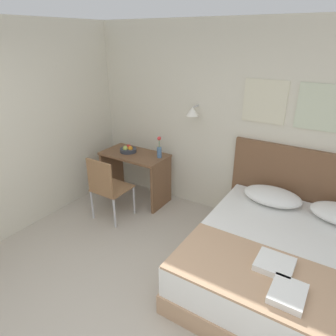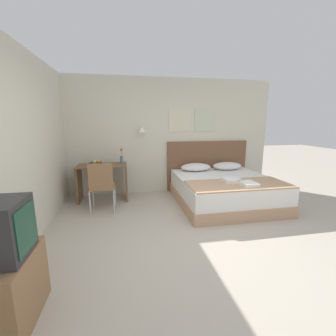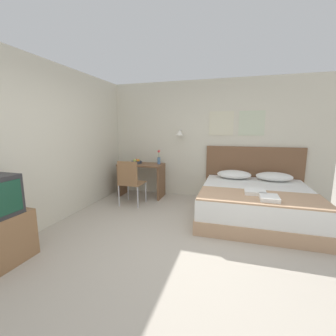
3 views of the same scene
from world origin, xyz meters
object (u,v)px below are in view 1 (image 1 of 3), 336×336
object	(u,v)px
pillow_left	(272,196)
throw_blanket	(277,281)
folded_towel_mid_bed	(288,294)
fruit_bowl	(128,150)
desk_chair	(106,185)
folded_towel_near_foot	(275,264)
desk	(135,169)
headboard	(310,197)
bed	(287,266)
flower_vase	(159,150)

from	to	relation	value
pillow_left	throw_blanket	size ratio (longest dim) A/B	0.38
folded_towel_mid_bed	fruit_bowl	world-z (taller)	fruit_bowl
folded_towel_mid_bed	desk_chair	world-z (taller)	desk_chair
folded_towel_near_foot	desk	bearing A→B (deg)	155.48
desk	desk_chair	world-z (taller)	desk_chair
headboard	desk_chair	size ratio (longest dim) A/B	2.13
folded_towel_near_foot	desk_chair	distance (m)	2.41
folded_towel_near_foot	desk	world-z (taller)	desk
desk_chair	desk	bearing A→B (deg)	93.58
bed	folded_towel_near_foot	xyz separation A→B (m)	(-0.06, -0.44, 0.33)
desk	throw_blanket	bearing A→B (deg)	-26.63
desk_chair	pillow_left	bearing A→B (deg)	20.24
desk	flower_vase	size ratio (longest dim) A/B	3.16
bed	folded_towel_near_foot	bearing A→B (deg)	-97.71
desk	fruit_bowl	bearing A→B (deg)	177.44
flower_vase	fruit_bowl	bearing A→B (deg)	-172.68
desk_chair	fruit_bowl	xyz separation A→B (m)	(-0.17, 0.70, 0.27)
bed	throw_blanket	xyz separation A→B (m)	(0.00, -0.58, 0.29)
throw_blanket	desk	size ratio (longest dim) A/B	1.80
folded_towel_near_foot	desk	xyz separation A→B (m)	(-2.42, 1.10, -0.08)
fruit_bowl	desk	bearing A→B (deg)	-2.56
headboard	fruit_bowl	size ratio (longest dim) A/B	7.92
folded_towel_near_foot	desk_chair	bearing A→B (deg)	170.32
folded_towel_mid_bed	fruit_bowl	xyz separation A→B (m)	(-2.71, 1.39, 0.22)
flower_vase	bed	bearing A→B (deg)	-19.72
bed	pillow_left	world-z (taller)	pillow_left
throw_blanket	pillow_left	bearing A→B (deg)	106.63
headboard	flower_vase	xyz separation A→B (m)	(-2.07, -0.28, 0.30)
throw_blanket	folded_towel_mid_bed	size ratio (longest dim) A/B	5.84
pillow_left	folded_towel_mid_bed	xyz separation A→B (m)	(0.50, -1.44, -0.03)
desk	desk_chair	distance (m)	0.70
throw_blanket	flower_vase	distance (m)	2.47
pillow_left	folded_towel_mid_bed	world-z (taller)	pillow_left
pillow_left	fruit_bowl	world-z (taller)	fruit_bowl
folded_towel_near_foot	fruit_bowl	bearing A→B (deg)	156.45
pillow_left	folded_towel_mid_bed	distance (m)	1.52
pillow_left	desk_chair	bearing A→B (deg)	-159.76
folded_towel_near_foot	pillow_left	bearing A→B (deg)	105.83
folded_towel_near_foot	throw_blanket	bearing A→B (deg)	-66.96
bed	throw_blanket	bearing A→B (deg)	-90.00
fruit_bowl	flower_vase	world-z (taller)	flower_vase
folded_towel_near_foot	bed	bearing A→B (deg)	82.29
pillow_left	flower_vase	bearing A→B (deg)	179.38
pillow_left	bed	bearing A→B (deg)	-61.78
headboard	folded_towel_near_foot	xyz separation A→B (m)	(-0.06, -1.46, 0.00)
folded_towel_near_foot	desk_chair	xyz separation A→B (m)	(-2.37, 0.40, -0.05)
desk_chair	flower_vase	distance (m)	0.92
throw_blanket	flower_vase	xyz separation A→B (m)	(-2.07, 1.32, 0.34)
bed	throw_blanket	distance (m)	0.64
pillow_left	folded_towel_mid_bed	bearing A→B (deg)	-70.84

